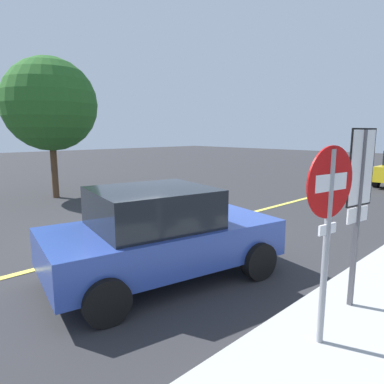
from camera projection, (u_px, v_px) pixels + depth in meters
The scene contains 6 objects.
ground_plane at pixel (147, 240), 7.92m from camera, with size 80.00×80.00×0.00m, color #2D2D30.
lane_marking_centre at pixel (231, 218), 9.95m from camera, with size 28.00×0.16×0.01m, color #E0D14C.
stop_sign at pixel (328, 216), 3.59m from camera, with size 0.75×0.14×2.34m.
speed_limit_sign at pixel (360, 188), 4.39m from camera, with size 0.54×0.11×2.52m.
car_blue_mid_road at pixel (160, 233), 5.76m from camera, with size 4.18×2.68×1.57m.
tree_left_verge at pixel (50, 105), 12.53m from camera, with size 3.38×3.38×5.17m.
Camera 1 is at (-4.48, -6.24, 2.47)m, focal length 31.98 mm.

